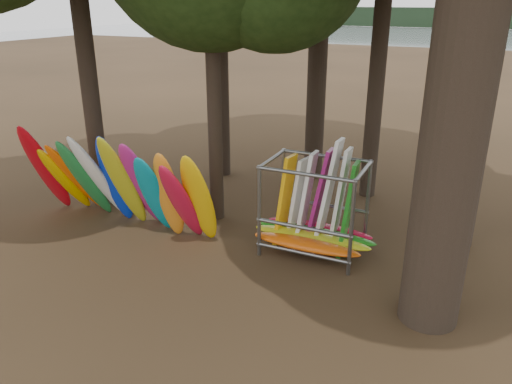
% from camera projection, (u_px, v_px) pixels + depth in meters
% --- Properties ---
extents(ground, '(120.00, 120.00, 0.00)m').
position_uv_depth(ground, '(211.00, 265.00, 11.71)').
color(ground, '#47331E').
rests_on(ground, ground).
extents(lake, '(160.00, 160.00, 0.00)m').
position_uv_depth(lake, '(449.00, 48.00, 62.43)').
color(lake, gray).
rests_on(lake, ground).
extents(far_shore, '(160.00, 4.00, 4.00)m').
position_uv_depth(far_shore, '(473.00, 18.00, 103.97)').
color(far_shore, black).
rests_on(far_shore, ground).
extents(kayak_row, '(5.75, 2.03, 2.95)m').
position_uv_depth(kayak_row, '(118.00, 185.00, 13.15)').
color(kayak_row, '#BC0813').
rests_on(kayak_row, ground).
extents(storage_rack, '(3.09, 1.55, 2.88)m').
position_uv_depth(storage_rack, '(314.00, 212.00, 12.03)').
color(storage_rack, slate).
rests_on(storage_rack, ground).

